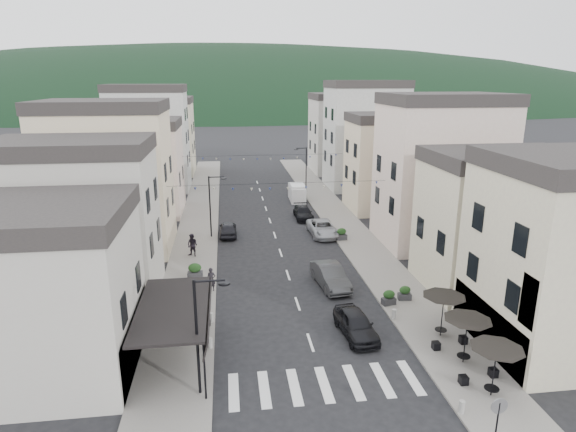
# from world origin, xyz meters

# --- Properties ---
(ground) EXTENTS (700.00, 700.00, 0.00)m
(ground) POSITION_xyz_m (0.00, 0.00, 0.00)
(ground) COLOR black
(ground) RESTS_ON ground
(sidewalk_left) EXTENTS (4.00, 76.00, 0.12)m
(sidewalk_left) POSITION_xyz_m (-7.50, 32.00, 0.06)
(sidewalk_left) COLOR slate
(sidewalk_left) RESTS_ON ground
(sidewalk_right) EXTENTS (4.00, 76.00, 0.12)m
(sidewalk_right) POSITION_xyz_m (7.50, 32.00, 0.06)
(sidewalk_right) COLOR slate
(sidewalk_right) RESTS_ON ground
(hill_backdrop) EXTENTS (640.00, 360.00, 70.00)m
(hill_backdrop) POSITION_xyz_m (0.00, 300.00, 0.00)
(hill_backdrop) COLOR black
(hill_backdrop) RESTS_ON ground
(boutique_building) EXTENTS (12.00, 8.00, 8.00)m
(boutique_building) POSITION_xyz_m (-15.50, 5.00, 4.00)
(boutique_building) COLOR #B3ADA4
(boutique_building) RESTS_ON ground
(boutique_awning) EXTENTS (3.77, 7.50, 3.28)m
(boutique_awning) POSITION_xyz_m (-7.25, 5.00, 3.11)
(boutique_awning) COLOR black
(boutique_awning) RESTS_ON ground
(buildings_row_left) EXTENTS (10.20, 54.16, 14.00)m
(buildings_row_left) POSITION_xyz_m (-14.50, 37.75, 6.12)
(buildings_row_left) COLOR #B3ADA4
(buildings_row_left) RESTS_ON ground
(buildings_row_right) EXTENTS (10.20, 54.16, 14.50)m
(buildings_row_right) POSITION_xyz_m (14.50, 36.59, 6.32)
(buildings_row_right) COLOR beige
(buildings_row_right) RESTS_ON ground
(cafe_terrace) EXTENTS (2.50, 8.10, 2.53)m
(cafe_terrace) POSITION_xyz_m (7.70, 2.80, 2.36)
(cafe_terrace) COLOR black
(cafe_terrace) RESTS_ON ground
(streetlamp_left_near) EXTENTS (1.70, 0.56, 6.00)m
(streetlamp_left_near) POSITION_xyz_m (-5.82, 2.00, 3.70)
(streetlamp_left_near) COLOR black
(streetlamp_left_near) RESTS_ON ground
(streetlamp_left_far) EXTENTS (1.70, 0.56, 6.00)m
(streetlamp_left_far) POSITION_xyz_m (-5.82, 26.00, 3.70)
(streetlamp_left_far) COLOR black
(streetlamp_left_far) RESTS_ON ground
(streetlamp_right_far) EXTENTS (1.70, 0.56, 6.00)m
(streetlamp_right_far) POSITION_xyz_m (5.82, 44.00, 3.70)
(streetlamp_right_far) COLOR black
(streetlamp_right_far) RESTS_ON ground
(traffic_sign) EXTENTS (0.70, 0.07, 2.70)m
(traffic_sign) POSITION_xyz_m (5.80, -3.50, 1.93)
(traffic_sign) COLOR black
(traffic_sign) RESTS_ON ground
(bollards) EXTENTS (11.66, 10.26, 0.60)m
(bollards) POSITION_xyz_m (0.00, 5.50, 0.42)
(bollards) COLOR gray
(bollards) RESTS_ON ground
(bunting_near) EXTENTS (19.00, 0.28, 0.62)m
(bunting_near) POSITION_xyz_m (0.00, 22.00, 5.65)
(bunting_near) COLOR black
(bunting_near) RESTS_ON ground
(bunting_far) EXTENTS (19.00, 0.28, 0.62)m
(bunting_far) POSITION_xyz_m (0.00, 38.00, 5.65)
(bunting_far) COLOR black
(bunting_far) RESTS_ON ground
(parked_car_a) EXTENTS (2.15, 4.49, 1.48)m
(parked_car_a) POSITION_xyz_m (2.80, 6.47, 0.74)
(parked_car_a) COLOR black
(parked_car_a) RESTS_ON ground
(parked_car_b) EXTENTS (2.29, 5.06, 1.61)m
(parked_car_b) POSITION_xyz_m (2.80, 13.54, 0.80)
(parked_car_b) COLOR #303032
(parked_car_b) RESTS_ON ground
(parked_car_c) EXTENTS (2.60, 5.30, 1.45)m
(parked_car_c) POSITION_xyz_m (4.60, 25.36, 0.72)
(parked_car_c) COLOR #9D9EA5
(parked_car_c) RESTS_ON ground
(parked_car_d) EXTENTS (1.86, 4.50, 1.30)m
(parked_car_d) POSITION_xyz_m (3.68, 31.38, 0.65)
(parked_car_d) COLOR black
(parked_car_d) RESTS_ON ground
(parked_car_e) EXTENTS (1.66, 4.12, 1.40)m
(parked_car_e) POSITION_xyz_m (-4.51, 26.41, 0.70)
(parked_car_e) COLOR black
(parked_car_e) RESTS_ON ground
(delivery_van) EXTENTS (1.86, 4.47, 2.12)m
(delivery_van) POSITION_xyz_m (4.20, 39.45, 1.04)
(delivery_van) COLOR white
(delivery_van) RESTS_ON ground
(pedestrian_a) EXTENTS (0.64, 0.44, 1.70)m
(pedestrian_a) POSITION_xyz_m (-5.80, 13.65, 0.97)
(pedestrian_a) COLOR black
(pedestrian_a) RESTS_ON sidewalk_left
(pedestrian_b) EXTENTS (1.19, 1.12, 1.96)m
(pedestrian_b) POSITION_xyz_m (-7.53, 20.87, 1.10)
(pedestrian_b) COLOR black
(pedestrian_b) RESTS_ON sidewalk_left
(planter_la) EXTENTS (1.09, 0.86, 1.08)m
(planter_la) POSITION_xyz_m (-6.53, 12.21, 0.64)
(planter_la) COLOR #313133
(planter_la) RESTS_ON sidewalk_left
(planter_lb) EXTENTS (1.13, 0.63, 1.25)m
(planter_lb) POSITION_xyz_m (-7.08, 15.91, 0.73)
(planter_lb) COLOR #303032
(planter_lb) RESTS_ON sidewalk_left
(planter_ra) EXTENTS (0.99, 0.67, 1.02)m
(planter_ra) POSITION_xyz_m (6.00, 9.91, 0.61)
(planter_ra) COLOR #2B2B2D
(planter_ra) RESTS_ON sidewalk_right
(planter_rb) EXTENTS (0.93, 0.58, 0.99)m
(planter_rb) POSITION_xyz_m (7.32, 10.47, 0.60)
(planter_rb) COLOR #2E2E30
(planter_rb) RESTS_ON sidewalk_right
(planter_rc) EXTENTS (1.04, 0.63, 1.11)m
(planter_rc) POSITION_xyz_m (6.04, 23.50, 0.66)
(planter_rc) COLOR #323235
(planter_rc) RESTS_ON sidewalk_right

